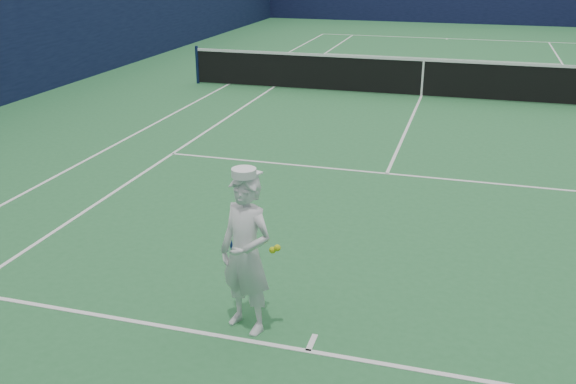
% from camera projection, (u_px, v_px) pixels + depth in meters
% --- Properties ---
extents(ground, '(80.00, 80.00, 0.00)m').
position_uv_depth(ground, '(421.00, 97.00, 16.95)').
color(ground, '#286B39').
rests_on(ground, ground).
extents(court_markings, '(11.03, 23.83, 0.01)m').
position_uv_depth(court_markings, '(421.00, 97.00, 16.95)').
color(court_markings, white).
rests_on(court_markings, ground).
extents(windscreen_fence, '(20.12, 36.12, 4.00)m').
position_uv_depth(windscreen_fence, '(427.00, 19.00, 16.24)').
color(windscreen_fence, black).
rests_on(windscreen_fence, ground).
extents(tennis_net, '(12.88, 0.09, 1.07)m').
position_uv_depth(tennis_net, '(423.00, 76.00, 16.75)').
color(tennis_net, '#141E4C').
rests_on(tennis_net, ground).
extents(tennis_player, '(0.72, 0.68, 1.75)m').
position_uv_depth(tennis_player, '(246.00, 253.00, 6.41)').
color(tennis_player, silver).
rests_on(tennis_player, ground).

